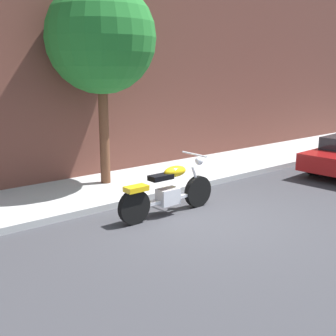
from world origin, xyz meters
name	(u,v)px	position (x,y,z in m)	size (l,w,h in m)	color
ground_plane	(198,218)	(0.00, 0.00, 0.00)	(60.00, 60.00, 0.00)	#38383D
sidewalk	(122,186)	(0.00, 2.70, 0.07)	(25.16, 2.42, 0.14)	#AEAEAE
motorcycle	(168,192)	(-0.34, 0.53, 0.47)	(2.29, 0.70, 1.16)	black
street_tree	(101,39)	(-0.29, 2.98, 3.49)	(2.52, 2.52, 4.77)	brown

